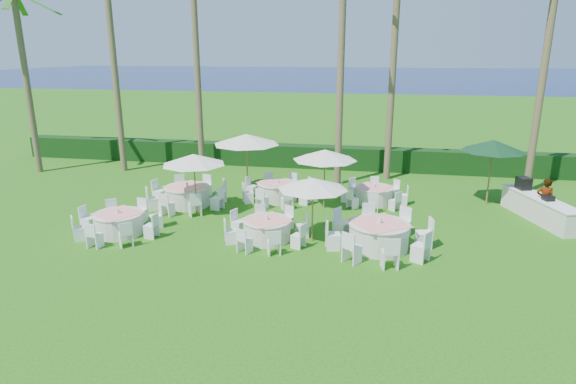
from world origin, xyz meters
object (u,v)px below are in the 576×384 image
Objects in this scene: banquet_table_c at (379,235)px; buffet_table at (539,208)px; umbrella_b at (313,184)px; umbrella_c at (246,139)px; banquet_table_a at (119,223)px; umbrella_d at (325,155)px; banquet_table_d at (187,195)px; staff_person at (544,200)px; banquet_table_b at (267,229)px; umbrella_a at (194,159)px; banquet_table_e at (278,191)px; umbrella_green at (493,146)px; banquet_table_f at (374,194)px.

buffet_table is (6.00, 3.94, 0.02)m from banquet_table_c.
umbrella_b reaches higher than banquet_table_c.
umbrella_c is at bearing 124.87° from umbrella_b.
buffet_table is at bearing 15.94° from banquet_table_a.
banquet_table_a is 1.17× the size of umbrella_d.
banquet_table_d is at bearing -176.72° from buffet_table.
banquet_table_a is 7.03m from umbrella_b.
banquet_table_d is 1.96× the size of staff_person.
banquet_table_c is at bearing -21.74° from banquet_table_d.
buffet_table reaches higher than banquet_table_d.
umbrella_a reaches higher than banquet_table_b.
umbrella_b is (2.11, -4.38, 1.63)m from banquet_table_e.
banquet_table_e is (4.70, 4.94, 0.00)m from banquet_table_a.
banquet_table_a is at bearing -148.31° from umbrella_d.
staff_person is at bearing -50.09° from buffet_table.
banquet_table_e reaches higher than banquet_table_a.
umbrella_b is at bearing -140.97° from umbrella_green.
banquet_table_b is at bearing -111.73° from umbrella_d.
banquet_table_e is at bearing 115.73° from umbrella_b.
banquet_table_b is at bearing -173.35° from umbrella_b.
umbrella_d reaches higher than banquet_table_a.
banquet_table_c is 2.73m from umbrella_b.
staff_person reaches higher than buffet_table.
banquet_table_d reaches higher than banquet_table_b.
banquet_table_e is at bearing 8.63° from staff_person.
umbrella_b is (5.66, -2.93, 1.59)m from banquet_table_d.
umbrella_green is at bearing 11.39° from banquet_table_d.
umbrella_b is (1.53, 0.18, 1.64)m from banquet_table_b.
umbrella_c is (-3.72, 5.34, 0.41)m from umbrella_b.
banquet_table_b is at bearing -158.16° from buffet_table.
banquet_table_a is 1.08× the size of banquet_table_b.
umbrella_c reaches higher than banquet_table_f.
banquet_table_d is 1.20× the size of umbrella_green.
banquet_table_c is 1.15× the size of banquet_table_e.
umbrella_green is at bearing 14.93° from umbrella_d.
umbrella_b is at bearing -64.27° from banquet_table_e.
banquet_table_e is at bearing -30.79° from umbrella_c.
umbrella_d reaches higher than buffet_table.
umbrella_c reaches higher than buffet_table.
umbrella_a is at bearing -162.76° from umbrella_d.
staff_person reaches higher than banquet_table_e.
umbrella_d is at bearing -151.65° from banquet_table_f.
umbrella_c is at bearing 155.34° from umbrella_d.
staff_person is at bearing -8.22° from umbrella_c.
umbrella_d is (3.71, -1.70, -0.21)m from umbrella_c.
umbrella_a is 5.18m from umbrella_d.
staff_person reaches higher than banquet_table_c.
umbrella_a is at bearing 157.04° from umbrella_b.
banquet_table_c is 2.07× the size of staff_person.
banquet_table_c reaches higher than banquet_table_a.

